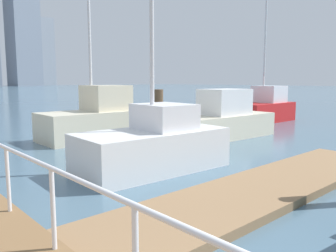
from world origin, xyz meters
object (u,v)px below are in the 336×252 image
moored_boat_2 (264,108)px  moored_boat_5 (95,118)px  moored_boat_4 (154,145)px  moored_boat_0 (218,121)px

moored_boat_2 → moored_boat_5: moored_boat_5 is taller
moored_boat_4 → moored_boat_5: size_ratio=0.77×
moored_boat_2 → moored_boat_0: bearing=-162.7°
moored_boat_2 → moored_boat_4: bearing=-160.7°
moored_boat_0 → moored_boat_2: bearing=17.3°
moored_boat_4 → moored_boat_5: (1.44, 5.68, 0.18)m
moored_boat_0 → moored_boat_5: moored_boat_5 is taller
moored_boat_0 → moored_boat_2: (7.02, 2.19, 0.07)m
moored_boat_0 → moored_boat_4: (-5.46, -2.18, -0.04)m
moored_boat_0 → moored_boat_2: 7.35m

